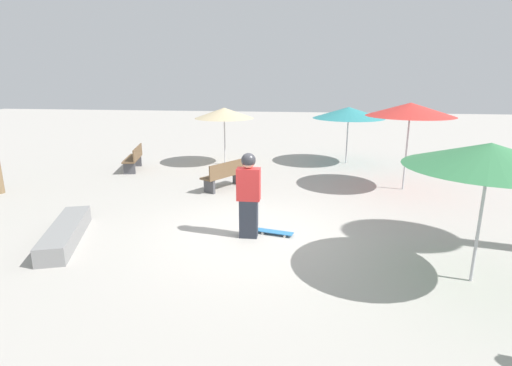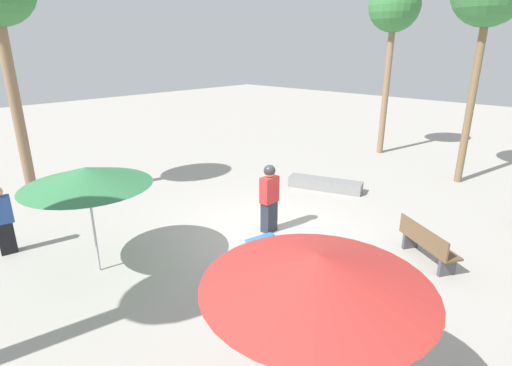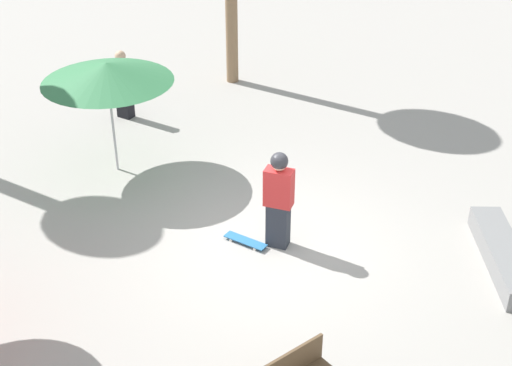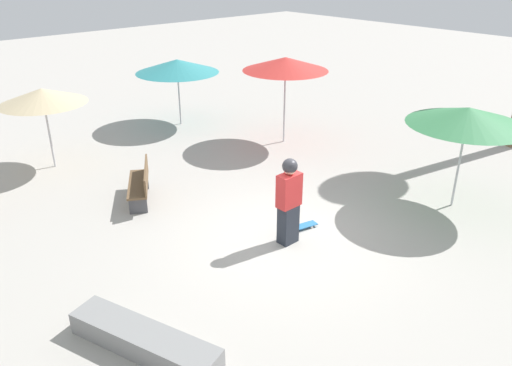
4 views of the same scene
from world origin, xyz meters
name	(u,v)px [view 2 (image 2 of 4)]	position (x,y,z in m)	size (l,w,h in m)	color
ground_plane	(269,233)	(0.00, 0.00, 0.00)	(60.00, 60.00, 0.00)	#ADA8A0
skater_main	(269,196)	(-0.08, -0.09, 0.97)	(0.48, 0.30, 1.80)	#282D38
skateboard	(260,238)	(0.46, 0.09, 0.06)	(0.82, 0.37, 0.07)	teal
concrete_ledge	(325,184)	(-3.77, -0.83, 0.18)	(1.31, 2.49, 0.36)	gray
bench_near	(427,244)	(-1.31, 3.49, 0.43)	(1.22, 1.59, 0.85)	#47474C
shade_umbrella_red	(318,271)	(3.98, 4.12, 2.37)	(2.50, 2.50, 2.56)	#B7B7BC
shade_umbrella_green	(86,177)	(3.87, -1.48, 2.13)	(2.56, 2.56, 2.32)	#B7B7BC
palm_tree_center_right	(394,9)	(-9.64, -1.79, 5.99)	(2.07, 2.07, 7.17)	#896B4C
bystander_watching	(3,220)	(4.94, -3.78, 0.82)	(0.49, 0.33, 1.64)	black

